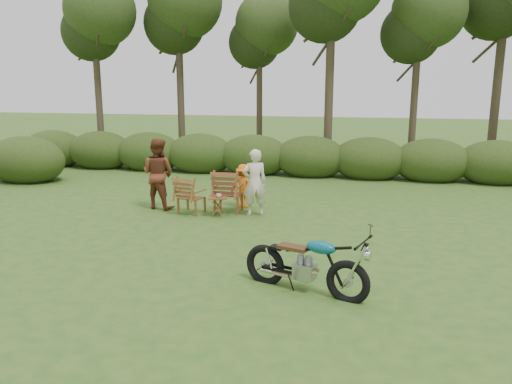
% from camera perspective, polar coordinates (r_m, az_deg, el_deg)
% --- Properties ---
extents(ground, '(80.00, 80.00, 0.00)m').
position_cam_1_polar(ground, '(8.92, -0.39, -8.41)').
color(ground, '#2A501A').
rests_on(ground, ground).
extents(tree_line, '(22.52, 11.62, 8.14)m').
position_cam_1_polar(tree_line, '(17.93, 8.39, 14.30)').
color(tree_line, '#34291C').
rests_on(tree_line, ground).
extents(motorcycle, '(2.11, 1.34, 1.13)m').
position_cam_1_polar(motorcycle, '(7.96, 5.54, -11.13)').
color(motorcycle, '#0D91AA').
rests_on(motorcycle, ground).
extents(lawn_chair_right, '(0.74, 0.74, 1.07)m').
position_cam_1_polar(lawn_chair_right, '(12.57, -3.12, -2.23)').
color(lawn_chair_right, brown).
rests_on(lawn_chair_right, ground).
extents(lawn_chair_left, '(0.77, 0.77, 0.93)m').
position_cam_1_polar(lawn_chair_left, '(12.52, -7.35, -2.38)').
color(lawn_chair_left, brown).
rests_on(lawn_chair_left, ground).
extents(side_table, '(0.53, 0.48, 0.47)m').
position_cam_1_polar(side_table, '(12.11, -4.40, -1.66)').
color(side_table, brown).
rests_on(side_table, ground).
extents(cup, '(0.13, 0.13, 0.10)m').
position_cam_1_polar(cup, '(11.99, -4.27, -0.41)').
color(cup, beige).
rests_on(cup, side_table).
extents(adult_a, '(0.70, 0.60, 1.63)m').
position_cam_1_polar(adult_a, '(12.21, -0.16, -2.65)').
color(adult_a, beige).
rests_on(adult_a, ground).
extents(adult_b, '(0.99, 0.84, 1.80)m').
position_cam_1_polar(adult_b, '(13.14, -10.97, -1.81)').
color(adult_b, brown).
rests_on(adult_b, ground).
extents(child, '(0.77, 0.48, 1.13)m').
position_cam_1_polar(child, '(12.96, -1.41, -1.77)').
color(child, orange).
rests_on(child, ground).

